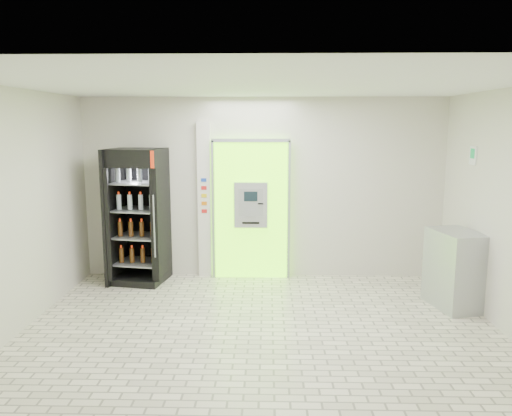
{
  "coord_description": "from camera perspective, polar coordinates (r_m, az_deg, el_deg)",
  "views": [
    {
      "loc": [
        0.08,
        -5.76,
        2.56
      ],
      "look_at": [
        -0.09,
        1.2,
        1.39
      ],
      "focal_mm": 35.0,
      "sensor_mm": 36.0,
      "label": 1
    }
  ],
  "objects": [
    {
      "name": "room_shell",
      "position": [
        5.8,
        0.6,
        2.46
      ],
      "size": [
        6.0,
        6.0,
        6.0
      ],
      "color": "beige",
      "rests_on": "ground"
    },
    {
      "name": "pillar",
      "position": [
        8.37,
        -5.9,
        0.86
      ],
      "size": [
        0.22,
        0.11,
        2.6
      ],
      "color": "silver",
      "rests_on": "ground"
    },
    {
      "name": "exit_sign",
      "position": [
        7.74,
        23.56,
        5.53
      ],
      "size": [
        0.02,
        0.22,
        0.26
      ],
      "color": "white",
      "rests_on": "room_shell"
    },
    {
      "name": "beverage_cooler",
      "position": [
        8.31,
        -13.33,
        -1.2
      ],
      "size": [
        0.93,
        0.88,
        2.18
      ],
      "rotation": [
        0.0,
        0.0,
        -0.17
      ],
      "color": "black",
      "rests_on": "ground"
    },
    {
      "name": "atm_assembly",
      "position": [
        8.3,
        -0.57,
        -0.08
      ],
      "size": [
        1.3,
        0.24,
        2.33
      ],
      "color": "#75FF0F",
      "rests_on": "ground"
    },
    {
      "name": "steel_cabinet",
      "position": [
        7.59,
        21.82,
        -6.53
      ],
      "size": [
        0.72,
        0.92,
        1.09
      ],
      "rotation": [
        0.0,
        0.0,
        0.22
      ],
      "color": "#A1A3A8",
      "rests_on": "ground"
    },
    {
      "name": "ground",
      "position": [
        6.3,
        0.57,
        -14.4
      ],
      "size": [
        6.0,
        6.0,
        0.0
      ],
      "primitive_type": "plane",
      "color": "beige",
      "rests_on": "ground"
    }
  ]
}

